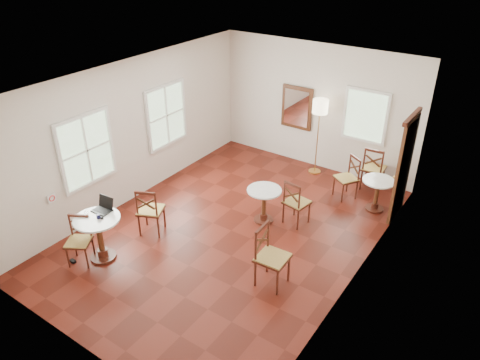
% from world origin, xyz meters
% --- Properties ---
extents(ground, '(7.00, 7.00, 0.00)m').
position_xyz_m(ground, '(0.00, 0.00, 0.00)').
color(ground, '#56180E').
rests_on(ground, ground).
extents(room_shell, '(5.02, 7.02, 3.01)m').
position_xyz_m(room_shell, '(-0.06, 0.27, 1.89)').
color(room_shell, silver).
rests_on(room_shell, ground).
extents(cafe_table_near, '(0.80, 0.80, 0.85)m').
position_xyz_m(cafe_table_near, '(-1.42, -1.98, 0.52)').
color(cafe_table_near, '#491D12').
rests_on(cafe_table_near, ground).
extents(cafe_table_mid, '(0.69, 0.69, 0.72)m').
position_xyz_m(cafe_table_mid, '(0.33, 0.66, 0.45)').
color(cafe_table_mid, '#491D12').
rests_on(cafe_table_mid, ground).
extents(cafe_table_back, '(0.66, 0.66, 0.70)m').
position_xyz_m(cafe_table_back, '(2.04, 2.35, 0.43)').
color(cafe_table_back, '#491D12').
rests_on(cafe_table_back, ground).
extents(chair_near_a, '(0.61, 0.61, 1.00)m').
position_xyz_m(chair_near_a, '(-1.25, -0.90, 0.50)').
color(chair_near_a, '#491D12').
rests_on(chair_near_a, ground).
extents(chair_near_b, '(0.56, 0.56, 0.89)m').
position_xyz_m(chair_near_b, '(-1.65, -2.25, 0.44)').
color(chair_near_b, '#491D12').
rests_on(chair_near_b, ground).
extents(chair_mid_a, '(0.51, 0.51, 0.97)m').
position_xyz_m(chair_mid_a, '(0.89, 0.95, 0.48)').
color(chair_mid_a, '#491D12').
rests_on(chair_mid_a, ground).
extents(chair_mid_b, '(0.52, 0.52, 1.08)m').
position_xyz_m(chair_mid_b, '(1.39, -0.84, 0.54)').
color(chair_mid_b, '#491D12').
rests_on(chair_mid_b, ground).
extents(chair_back_a, '(0.51, 0.51, 1.04)m').
position_xyz_m(chair_back_a, '(1.66, 3.14, 0.52)').
color(chair_back_a, '#491D12').
rests_on(chair_back_a, ground).
extents(chair_back_b, '(0.60, 0.60, 0.94)m').
position_xyz_m(chair_back_b, '(1.32, 2.49, 0.47)').
color(chair_back_b, '#491D12').
rests_on(chair_back_b, ground).
extents(floor_lamp, '(0.36, 0.36, 1.83)m').
position_xyz_m(floor_lamp, '(0.25, 3.15, 1.55)').
color(floor_lamp, '#BF8C3F').
rests_on(floor_lamp, ground).
extents(laptop, '(0.35, 0.29, 0.24)m').
position_xyz_m(laptop, '(-1.53, -1.73, 0.91)').
color(laptop, black).
rests_on(laptop, cafe_table_near).
extents(mouse, '(0.10, 0.07, 0.03)m').
position_xyz_m(mouse, '(-1.35, -1.93, 0.86)').
color(mouse, black).
rests_on(mouse, cafe_table_near).
extents(navy_mug, '(0.10, 0.06, 0.08)m').
position_xyz_m(navy_mug, '(-1.39, -1.96, 0.89)').
color(navy_mug, black).
rests_on(navy_mug, cafe_table_near).
extents(water_glass, '(0.07, 0.07, 0.11)m').
position_xyz_m(water_glass, '(-1.59, -2.05, 0.90)').
color(water_glass, white).
rests_on(water_glass, cafe_table_near).
extents(power_adapter, '(0.11, 0.07, 0.04)m').
position_xyz_m(power_adapter, '(-1.77, -2.38, 0.02)').
color(power_adapter, black).
rests_on(power_adapter, ground).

